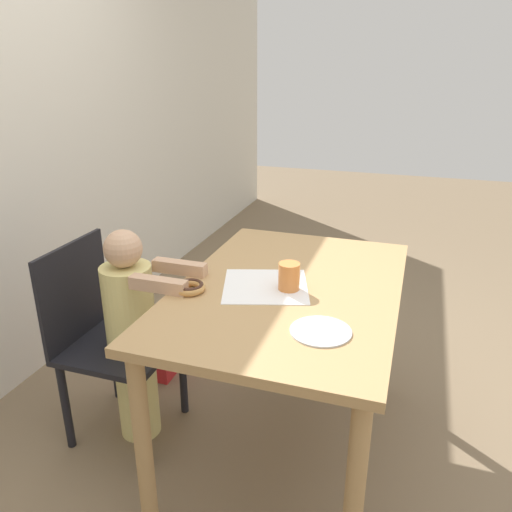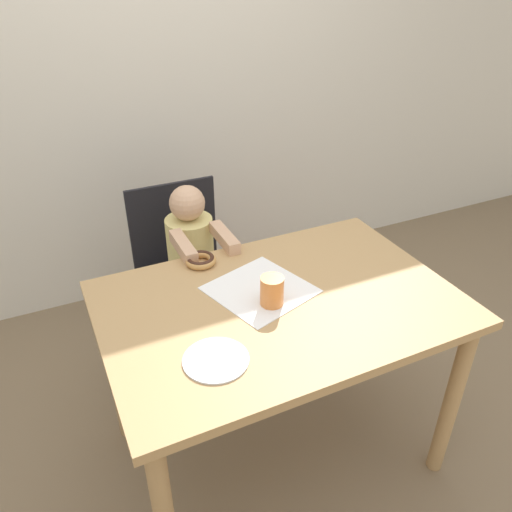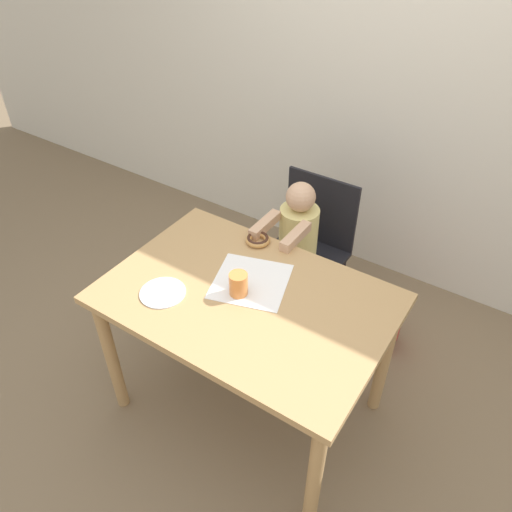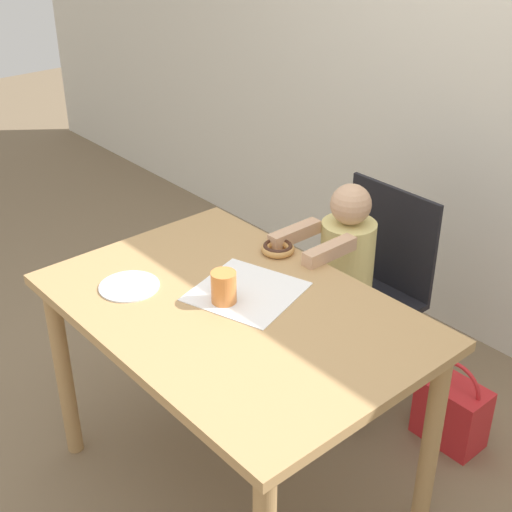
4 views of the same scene
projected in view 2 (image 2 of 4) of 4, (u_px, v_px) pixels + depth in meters
ground_plane at (275, 447)px, 2.13m from camera, size 12.00×12.00×0.00m
wall_back at (153, 78)px, 2.63m from camera, size 8.00×0.05×2.50m
dining_table at (279, 325)px, 1.79m from camera, size 1.23×0.83×0.78m
chair at (185, 273)px, 2.46m from camera, size 0.44×0.44×0.88m
child_figure at (194, 280)px, 2.34m from camera, size 0.23×0.42×0.97m
donut at (201, 260)px, 1.93m from camera, size 0.12×0.12×0.03m
napkin at (260, 290)px, 1.78m from camera, size 0.40×0.40×0.00m
handbag at (270, 301)px, 2.80m from camera, size 0.26×0.16×0.37m
cup at (272, 291)px, 1.68m from camera, size 0.08×0.08×0.11m
plate at (216, 360)px, 1.47m from camera, size 0.20×0.20×0.01m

